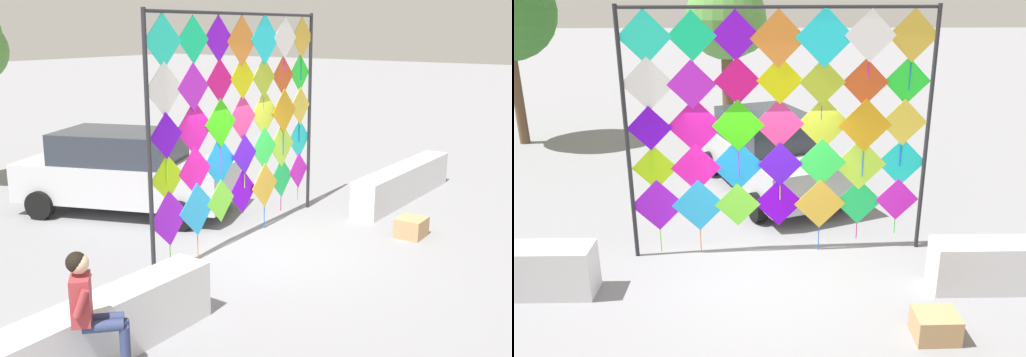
% 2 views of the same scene
% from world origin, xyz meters
% --- Properties ---
extents(ground, '(120.00, 120.00, 0.00)m').
position_xyz_m(ground, '(0.00, 0.00, 0.00)').
color(ground, gray).
extents(plaza_ledge_left, '(4.18, 0.56, 0.78)m').
position_xyz_m(plaza_ledge_left, '(-4.63, -0.47, 0.39)').
color(plaza_ledge_left, silver).
rests_on(plaza_ledge_left, ground).
extents(plaza_ledge_right, '(4.18, 0.56, 0.78)m').
position_xyz_m(plaza_ledge_right, '(4.63, -0.47, 0.39)').
color(plaza_ledge_right, silver).
rests_on(plaza_ledge_right, ground).
extents(kite_display_rack, '(5.00, 0.30, 4.15)m').
position_xyz_m(kite_display_rack, '(0.28, 0.83, 2.35)').
color(kite_display_rack, '#232328').
rests_on(kite_display_rack, ground).
extents(seated_vendor, '(0.77, 0.75, 1.62)m').
position_xyz_m(seated_vendor, '(-4.66, -0.96, 0.97)').
color(seated_vendor, navy).
rests_on(seated_vendor, ground).
extents(parked_car, '(3.51, 4.90, 1.75)m').
position_xyz_m(parked_car, '(0.19, 3.95, 0.89)').
color(parked_car, '#B7B7BC').
rests_on(parked_car, ground).
extents(cardboard_box_large, '(0.58, 0.50, 0.36)m').
position_xyz_m(cardboard_box_large, '(2.23, -1.68, 0.18)').
color(cardboard_box_large, tan).
rests_on(cardboard_box_large, ground).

